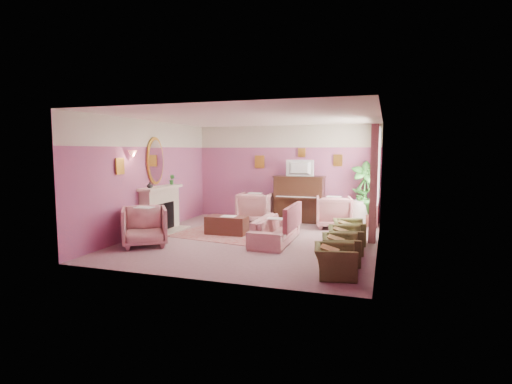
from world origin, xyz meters
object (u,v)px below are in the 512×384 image
(olive_chair_b, at_px, (341,245))
(side_table, at_px, (360,213))
(television, at_px, (299,167))
(floral_armchair_left, at_px, (255,206))
(piano, at_px, (299,199))
(floral_armchair_front, at_px, (144,224))
(floral_armchair_right, at_px, (334,210))
(sofa, at_px, (275,225))
(coffee_table, at_px, (227,225))
(olive_chair_d, at_px, (349,228))
(olive_chair_c, at_px, (345,236))
(olive_chair_a, at_px, (335,256))

(olive_chair_b, bearing_deg, side_table, 88.71)
(television, xyz_separation_m, olive_chair_b, (1.62, -3.93, -1.26))
(floral_armchair_left, xyz_separation_m, side_table, (2.91, 0.37, -0.12))
(piano, height_order, floral_armchair_front, piano)
(floral_armchair_front, relative_size, side_table, 1.35)
(piano, relative_size, floral_armchair_right, 1.48)
(floral_armchair_right, bearing_deg, sofa, -115.62)
(side_table, bearing_deg, piano, 176.31)
(coffee_table, height_order, side_table, side_table)
(floral_armchair_right, bearing_deg, floral_armchair_front, -137.57)
(television, height_order, olive_chair_d, television)
(television, xyz_separation_m, floral_armchair_right, (1.07, -0.59, -1.13))
(floral_armchair_front, bearing_deg, piano, 57.06)
(coffee_table, distance_m, floral_armchair_front, 2.08)
(piano, height_order, coffee_table, piano)
(floral_armchair_right, height_order, olive_chair_c, floral_armchair_right)
(television, relative_size, sofa, 0.42)
(television, xyz_separation_m, floral_armchair_front, (-2.57, -3.91, -1.13))
(piano, xyz_separation_m, television, (0.00, -0.05, 0.95))
(sofa, bearing_deg, floral_armchair_left, 118.46)
(floral_armchair_right, bearing_deg, olive_chair_b, -80.61)
(floral_armchair_left, distance_m, olive_chair_c, 3.90)
(olive_chair_a, bearing_deg, side_table, 88.94)
(floral_armchair_front, bearing_deg, sofa, 24.41)
(olive_chair_c, relative_size, side_table, 1.12)
(sofa, distance_m, olive_chair_d, 1.64)
(floral_armchair_left, height_order, side_table, floral_armchair_left)
(olive_chair_c, bearing_deg, television, 117.59)
(olive_chair_b, distance_m, olive_chair_d, 1.64)
(piano, bearing_deg, olive_chair_b, -67.79)
(olive_chair_b, bearing_deg, olive_chair_d, 90.00)
(piano, distance_m, floral_armchair_left, 1.31)
(olive_chair_c, distance_m, olive_chair_d, 0.82)
(piano, bearing_deg, floral_armchair_front, -122.94)
(piano, xyz_separation_m, floral_armchair_front, (-2.57, -3.96, -0.18))
(floral_armchair_left, bearing_deg, olive_chair_a, -56.81)
(floral_armchair_left, xyz_separation_m, floral_armchair_right, (2.27, -0.16, 0.00))
(olive_chair_b, bearing_deg, floral_armchair_front, 179.80)
(piano, distance_m, olive_chair_a, 5.08)
(television, relative_size, olive_chair_b, 1.02)
(coffee_table, xyz_separation_m, olive_chair_b, (2.95, -1.67, 0.11))
(floral_armchair_right, bearing_deg, olive_chair_a, -82.43)
(coffee_table, height_order, olive_chair_b, olive_chair_b)
(floral_armchair_left, distance_m, olive_chair_b, 4.50)
(floral_armchair_left, relative_size, floral_armchair_front, 1.00)
(piano, height_order, olive_chair_d, piano)
(coffee_table, xyz_separation_m, olive_chair_a, (2.95, -2.49, 0.11))
(piano, relative_size, olive_chair_d, 1.79)
(television, relative_size, coffee_table, 0.80)
(side_table, bearing_deg, sofa, -122.00)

